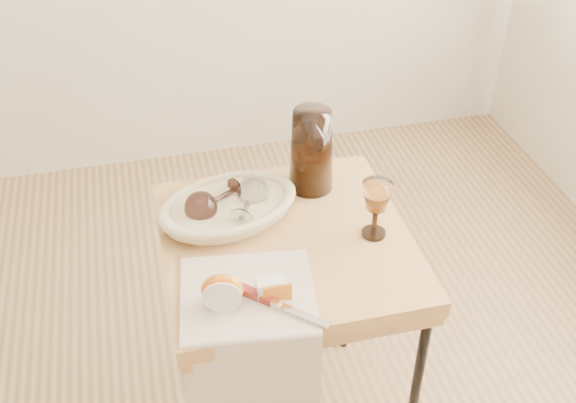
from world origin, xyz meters
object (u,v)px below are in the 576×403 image
object	(u,v)px
bread_basket	(229,210)
table_knife	(280,304)
side_table	(286,343)
pitcher	(311,150)
apple_half	(222,290)
tea_towel	(248,295)
goblet_lying_b	(248,203)
wine_goblet	(376,210)
goblet_lying_a	(216,199)

from	to	relation	value
bread_basket	table_knife	distance (m)	0.32
side_table	pitcher	world-z (taller)	pitcher
side_table	apple_half	distance (m)	0.48
tea_towel	pitcher	size ratio (longest dim) A/B	1.09
goblet_lying_b	wine_goblet	distance (m)	0.30
table_knife	side_table	bearing A→B (deg)	115.93
bread_basket	goblet_lying_a	world-z (taller)	goblet_lying_a
goblet_lying_b	table_knife	xyz separation A→B (m)	(0.00, -0.30, -0.04)
pitcher	table_knife	distance (m)	0.45
tea_towel	apple_half	world-z (taller)	apple_half
apple_half	table_knife	world-z (taller)	apple_half
bread_basket	goblet_lying_b	world-z (taller)	goblet_lying_b
side_table	goblet_lying_a	size ratio (longest dim) A/B	5.68
side_table	apple_half	xyz separation A→B (m)	(-0.18, -0.18, 0.41)
pitcher	wine_goblet	world-z (taller)	pitcher
apple_half	goblet_lying_b	bearing A→B (deg)	79.37
goblet_lying_a	apple_half	bearing A→B (deg)	53.18
table_knife	goblet_lying_b	bearing A→B (deg)	133.77
side_table	goblet_lying_b	size ratio (longest dim) A/B	5.82
bread_basket	wine_goblet	xyz separation A→B (m)	(0.32, -0.14, 0.05)
tea_towel	goblet_lying_a	size ratio (longest dim) A/B	2.19
wine_goblet	table_knife	distance (m)	0.33
goblet_lying_b	side_table	bearing A→B (deg)	-113.11
pitcher	goblet_lying_a	bearing A→B (deg)	-175.80
wine_goblet	pitcher	bearing A→B (deg)	112.68
tea_towel	goblet_lying_b	xyz separation A→B (m)	(0.05, 0.25, 0.05)
goblet_lying_a	wine_goblet	xyz separation A→B (m)	(0.34, -0.15, 0.02)
side_table	goblet_lying_a	xyz separation A→B (m)	(-0.14, 0.12, 0.41)
table_knife	apple_half	bearing A→B (deg)	-155.55
tea_towel	apple_half	distance (m)	0.07
bread_basket	table_knife	bearing A→B (deg)	-96.86
pitcher	wine_goblet	bearing A→B (deg)	-78.06
side_table	tea_towel	bearing A→B (deg)	-126.87
side_table	goblet_lying_a	bearing A→B (deg)	140.72
tea_towel	wine_goblet	world-z (taller)	wine_goblet
goblet_lying_b	wine_goblet	xyz separation A→B (m)	(0.27, -0.12, 0.02)
goblet_lying_a	table_knife	world-z (taller)	goblet_lying_a
tea_towel	table_knife	bearing A→B (deg)	-36.31
table_knife	goblet_lying_a	bearing A→B (deg)	145.68
wine_goblet	table_knife	bearing A→B (deg)	-145.97
goblet_lying_b	wine_goblet	size ratio (longest dim) A/B	0.86
side_table	bread_basket	xyz separation A→B (m)	(-0.12, 0.10, 0.39)
goblet_lying_a	table_knife	xyz separation A→B (m)	(0.08, -0.33, -0.04)
goblet_lying_b	apple_half	xyz separation A→B (m)	(-0.11, -0.26, -0.00)
goblet_lying_a	goblet_lying_b	bearing A→B (deg)	126.23
wine_goblet	bread_basket	bearing A→B (deg)	156.22
goblet_lying_b	apple_half	distance (m)	0.29
tea_towel	wine_goblet	distance (m)	0.35
goblet_lying_b	pitcher	world-z (taller)	pitcher
tea_towel	apple_half	size ratio (longest dim) A/B	3.23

